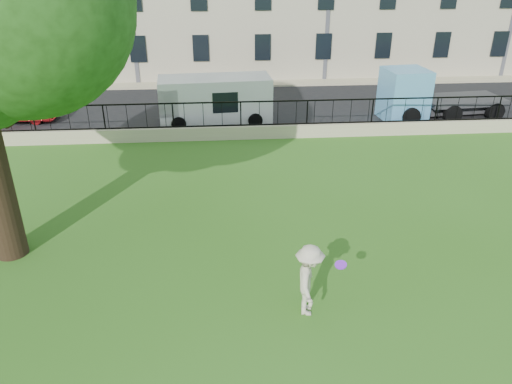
{
  "coord_description": "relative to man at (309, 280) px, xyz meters",
  "views": [
    {
      "loc": [
        -1.01,
        -9.49,
        7.8
      ],
      "look_at": [
        0.01,
        3.5,
        1.42
      ],
      "focal_mm": 35.0,
      "sensor_mm": 36.0,
      "label": 1
    }
  ],
  "objects": [
    {
      "name": "red_sedan",
      "position": [
        -11.95,
        15.57,
        -0.25
      ],
      "size": [
        4.05,
        1.65,
        1.31
      ],
      "primitive_type": "imported",
      "rotation": [
        0.0,
        0.0,
        1.5
      ],
      "color": "#B3161A",
      "rests_on": "street"
    },
    {
      "name": "sidewalk",
      "position": [
        -0.95,
        22.07,
        -0.84
      ],
      "size": [
        60.0,
        1.4,
        0.12
      ],
      "primitive_type": "cube",
      "color": "tan",
      "rests_on": "ground"
    },
    {
      "name": "frisbee",
      "position": [
        0.65,
        -0.24,
        0.56
      ],
      "size": [
        0.29,
        0.29,
        0.12
      ],
      "primitive_type": "cylinder",
      "rotation": [
        0.21,
        -0.14,
        -0.09
      ],
      "color": "#8929E8"
    },
    {
      "name": "blue_truck",
      "position": [
        9.28,
        14.57,
        0.36
      ],
      "size": [
        6.18,
        2.7,
        2.52
      ],
      "primitive_type": "cube",
      "rotation": [
        0.0,
        0.0,
        0.1
      ],
      "color": "#61ADE4",
      "rests_on": "street"
    },
    {
      "name": "ground",
      "position": [
        -0.95,
        0.17,
        -0.9
      ],
      "size": [
        120.0,
        120.0,
        0.0
      ],
      "primitive_type": "plane",
      "color": "#2F6217",
      "rests_on": "ground"
    },
    {
      "name": "man",
      "position": [
        0.0,
        0.0,
        0.0
      ],
      "size": [
        0.85,
        1.26,
        1.81
      ],
      "primitive_type": "imported",
      "rotation": [
        0.0,
        0.0,
        1.41
      ],
      "color": "beige",
      "rests_on": "ground"
    },
    {
      "name": "iron_railing",
      "position": [
        -0.95,
        12.17,
        0.25
      ],
      "size": [
        50.0,
        0.05,
        1.13
      ],
      "color": "black",
      "rests_on": "retaining_wall"
    },
    {
      "name": "retaining_wall",
      "position": [
        -0.95,
        12.17,
        -0.6
      ],
      "size": [
        50.0,
        0.4,
        0.6
      ],
      "primitive_type": "cube",
      "color": "tan",
      "rests_on": "ground"
    },
    {
      "name": "white_van",
      "position": [
        -2.08,
        14.57,
        0.22
      ],
      "size": [
        5.51,
        2.48,
        2.25
      ],
      "primitive_type": "cube",
      "rotation": [
        0.0,
        0.0,
        0.07
      ],
      "color": "white",
      "rests_on": "street"
    },
    {
      "name": "street",
      "position": [
        -0.95,
        16.87,
        -0.9
      ],
      "size": [
        60.0,
        9.0,
        0.01
      ],
      "primitive_type": "cube",
      "color": "black",
      "rests_on": "ground"
    }
  ]
}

